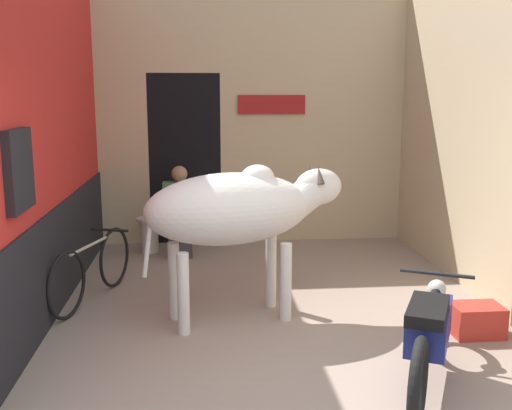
{
  "coord_description": "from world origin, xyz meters",
  "views": [
    {
      "loc": [
        -0.73,
        -3.7,
        2.17
      ],
      "look_at": [
        -0.19,
        2.16,
        1.04
      ],
      "focal_mm": 42.0,
      "sensor_mm": 36.0,
      "label": 1
    }
  ],
  "objects_px": {
    "shopkeeper_seated": "(180,209)",
    "plastic_stool": "(149,234)",
    "bicycle": "(93,269)",
    "motorcycle_near": "(429,332)",
    "cow": "(238,209)",
    "crate": "(476,320)"
  },
  "relations": [
    {
      "from": "cow",
      "to": "motorcycle_near",
      "type": "relative_size",
      "value": 1.18
    },
    {
      "from": "cow",
      "to": "shopkeeper_seated",
      "type": "height_order",
      "value": "cow"
    },
    {
      "from": "bicycle",
      "to": "shopkeeper_seated",
      "type": "xyz_separation_m",
      "value": [
        0.85,
        1.69,
        0.29
      ]
    },
    {
      "from": "motorcycle_near",
      "to": "plastic_stool",
      "type": "bearing_deg",
      "value": 120.9
    },
    {
      "from": "motorcycle_near",
      "to": "plastic_stool",
      "type": "height_order",
      "value": "motorcycle_near"
    },
    {
      "from": "bicycle",
      "to": "plastic_stool",
      "type": "bearing_deg",
      "value": 77.47
    },
    {
      "from": "cow",
      "to": "plastic_stool",
      "type": "bearing_deg",
      "value": 112.7
    },
    {
      "from": "shopkeeper_seated",
      "to": "plastic_stool",
      "type": "bearing_deg",
      "value": 153.12
    },
    {
      "from": "cow",
      "to": "crate",
      "type": "height_order",
      "value": "cow"
    },
    {
      "from": "cow",
      "to": "bicycle",
      "type": "bearing_deg",
      "value": 157.29
    },
    {
      "from": "motorcycle_near",
      "to": "crate",
      "type": "bearing_deg",
      "value": 47.2
    },
    {
      "from": "motorcycle_near",
      "to": "shopkeeper_seated",
      "type": "xyz_separation_m",
      "value": [
        -1.95,
        3.76,
        0.22
      ]
    },
    {
      "from": "bicycle",
      "to": "crate",
      "type": "relative_size",
      "value": 3.61
    },
    {
      "from": "motorcycle_near",
      "to": "shopkeeper_seated",
      "type": "height_order",
      "value": "shopkeeper_seated"
    },
    {
      "from": "shopkeeper_seated",
      "to": "plastic_stool",
      "type": "distance_m",
      "value": 0.61
    },
    {
      "from": "motorcycle_near",
      "to": "bicycle",
      "type": "height_order",
      "value": "motorcycle_near"
    },
    {
      "from": "motorcycle_near",
      "to": "plastic_stool",
      "type": "relative_size",
      "value": 3.58
    },
    {
      "from": "bicycle",
      "to": "shopkeeper_seated",
      "type": "height_order",
      "value": "shopkeeper_seated"
    },
    {
      "from": "shopkeeper_seated",
      "to": "plastic_stool",
      "type": "height_order",
      "value": "shopkeeper_seated"
    },
    {
      "from": "cow",
      "to": "plastic_stool",
      "type": "relative_size",
      "value": 4.25
    },
    {
      "from": "bicycle",
      "to": "shopkeeper_seated",
      "type": "bearing_deg",
      "value": 63.16
    },
    {
      "from": "motorcycle_near",
      "to": "shopkeeper_seated",
      "type": "bearing_deg",
      "value": 117.42
    }
  ]
}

